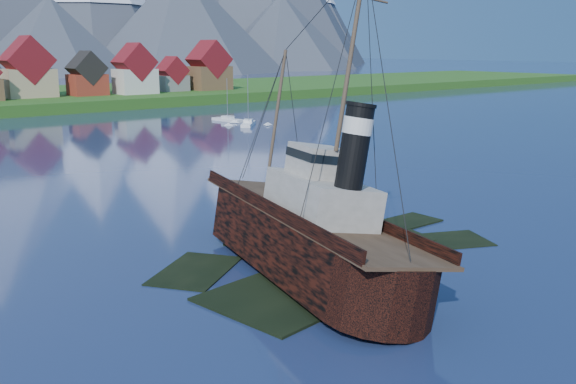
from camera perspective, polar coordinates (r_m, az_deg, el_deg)
ground at (r=51.44m, az=3.98°, el=-6.64°), size 1400.00×1400.00×0.00m
shoal at (r=54.18m, az=3.79°, el=-6.01°), size 31.71×21.24×1.14m
tugboat_wreck at (r=50.27m, az=-0.03°, el=-3.38°), size 7.21×31.05×24.60m
sailboat_d at (r=143.50m, az=-3.55°, el=6.02°), size 7.50×7.63×11.68m
sailboat_e at (r=152.51m, az=-5.38°, el=6.37°), size 3.44×9.24×10.46m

